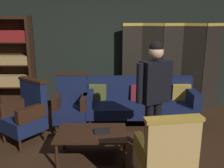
{
  "coord_description": "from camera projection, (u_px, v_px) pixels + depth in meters",
  "views": [
    {
      "loc": [
        -0.03,
        -3.11,
        1.98
      ],
      "look_at": [
        0.0,
        0.8,
        0.95
      ],
      "focal_mm": 39.59,
      "sensor_mm": 36.0,
      "label": 1
    }
  ],
  "objects": [
    {
      "name": "coffee_table",
      "position": [
        91.0,
        135.0,
        3.53
      ],
      "size": [
        1.0,
        0.64,
        0.42
      ],
      "color": "black",
      "rests_on": "ground_plane"
    },
    {
      "name": "standing_figure",
      "position": [
        154.0,
        91.0,
        3.41
      ],
      "size": [
        0.53,
        0.37,
        1.7
      ],
      "color": "black",
      "rests_on": "ground_plane"
    },
    {
      "name": "folding_screen",
      "position": [
        172.0,
        66.0,
        5.39
      ],
      "size": [
        2.16,
        0.29,
        1.9
      ],
      "color": "black",
      "rests_on": "ground_plane"
    },
    {
      "name": "potted_plant",
      "position": [
        80.0,
        90.0,
        5.24
      ],
      "size": [
        0.61,
        0.61,
        0.91
      ],
      "color": "brown",
      "rests_on": "ground_plane"
    },
    {
      "name": "velvet_couch",
      "position": [
        140.0,
        100.0,
        4.81
      ],
      "size": [
        2.12,
        0.78,
        0.88
      ],
      "color": "black",
      "rests_on": "ground_plane"
    },
    {
      "name": "ground_plane",
      "position": [
        112.0,
        163.0,
        3.52
      ],
      "size": [
        10.0,
        10.0,
        0.0
      ],
      "primitive_type": "plane",
      "color": "#331E11"
    },
    {
      "name": "armchair_wing_left",
      "position": [
        72.0,
        104.0,
        4.45
      ],
      "size": [
        0.6,
        0.58,
        1.04
      ],
      "color": "black",
      "rests_on": "ground_plane"
    },
    {
      "name": "armchair_gilt_accent",
      "position": [
        165.0,
        158.0,
        2.74
      ],
      "size": [
        0.66,
        0.65,
        1.04
      ],
      "color": "#B78E33",
      "rests_on": "ground_plane"
    },
    {
      "name": "armchair_wing_right",
      "position": [
        26.0,
        113.0,
        4.03
      ],
      "size": [
        0.81,
        0.81,
        1.04
      ],
      "color": "black",
      "rests_on": "ground_plane"
    },
    {
      "name": "bookshelf",
      "position": [
        12.0,
        62.0,
        5.34
      ],
      "size": [
        0.9,
        0.32,
        2.05
      ],
      "color": "black",
      "rests_on": "ground_plane"
    },
    {
      "name": "book_black_cloth",
      "position": [
        102.0,
        131.0,
        3.52
      ],
      "size": [
        0.23,
        0.17,
        0.04
      ],
      "primitive_type": "cube",
      "rotation": [
        0.0,
        0.0,
        0.11
      ],
      "color": "black",
      "rests_on": "coffee_table"
    },
    {
      "name": "back_wall",
      "position": [
        111.0,
        46.0,
        5.53
      ],
      "size": [
        7.2,
        0.1,
        2.8
      ],
      "primitive_type": "cube",
      "color": "black",
      "rests_on": "ground_plane"
    }
  ]
}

